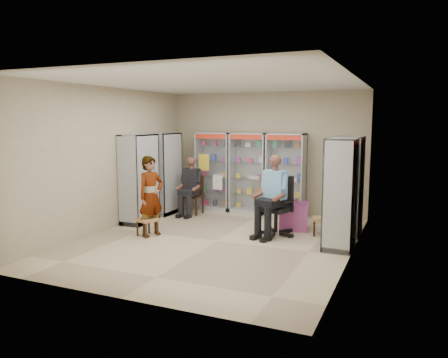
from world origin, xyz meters
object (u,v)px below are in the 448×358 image
at_px(cabinet_back_mid, 249,173).
at_px(cabinet_right_far, 349,185).
at_px(cabinet_left_near, 139,179).
at_px(cabinet_back_left, 214,171).
at_px(woven_stool_a, 322,226).
at_px(pink_trunk, 294,216).
at_px(standing_man, 151,196).
at_px(office_chair, 276,206).
at_px(cabinet_left_far, 165,174).
at_px(wooden_chair, 193,195).
at_px(cabinet_right_near, 340,194).
at_px(seated_shopkeeper, 275,198).
at_px(woven_stool_b, 147,227).
at_px(cabinet_back_right, 286,175).

xyz_separation_m(cabinet_back_mid, cabinet_right_far, (2.58, -1.13, 0.00)).
bearing_deg(cabinet_right_far, cabinet_left_near, 101.41).
height_order(cabinet_back_left, woven_stool_a, cabinet_back_left).
relative_size(cabinet_right_far, pink_trunk, 3.43).
xyz_separation_m(cabinet_right_far, standing_man, (-3.61, -1.75, -0.20)).
bearing_deg(cabinet_left_near, cabinet_right_far, 101.41).
bearing_deg(standing_man, office_chair, -47.31).
relative_size(cabinet_back_mid, cabinet_right_far, 1.00).
relative_size(cabinet_back_mid, cabinet_left_far, 1.00).
distance_m(office_chair, pink_trunk, 0.72).
relative_size(cabinet_back_mid, cabinet_left_near, 1.00).
distance_m(cabinet_left_far, wooden_chair, 0.89).
distance_m(cabinet_back_mid, cabinet_right_near, 3.41).
bearing_deg(cabinet_right_far, seated_shopkeeper, 120.02).
bearing_deg(woven_stool_a, cabinet_left_near, -172.21).
relative_size(cabinet_left_near, woven_stool_b, 5.58).
height_order(cabinet_right_near, pink_trunk, cabinet_right_near).
height_order(cabinet_back_mid, woven_stool_a, cabinet_back_mid).
bearing_deg(cabinet_right_near, cabinet_back_left, 57.72).
distance_m(cabinet_left_near, seated_shopkeeper, 3.16).
height_order(cabinet_back_mid, standing_man, cabinet_back_mid).
height_order(office_chair, woven_stool_b, office_chair).
bearing_deg(woven_stool_a, standing_man, -156.12).
xyz_separation_m(cabinet_back_left, standing_man, (-0.08, -2.88, -0.20)).
bearing_deg(cabinet_right_far, cabinet_back_mid, 66.35).
xyz_separation_m(office_chair, standing_man, (-2.29, -1.04, 0.20)).
bearing_deg(cabinet_left_near, woven_stool_a, 97.79).
xyz_separation_m(cabinet_right_far, cabinet_left_far, (-4.46, 0.20, 0.00)).
relative_size(office_chair, woven_stool_b, 3.36).
height_order(cabinet_back_left, cabinet_back_mid, same).
height_order(wooden_chair, seated_shopkeeper, seated_shopkeeper).
height_order(cabinet_left_near, pink_trunk, cabinet_left_near).
distance_m(cabinet_left_far, cabinet_left_near, 1.10).
bearing_deg(seated_shopkeeper, pink_trunk, 90.33).
distance_m(cabinet_right_far, woven_stool_b, 4.17).
relative_size(wooden_chair, seated_shopkeeper, 0.61).
relative_size(cabinet_left_near, seated_shopkeeper, 1.31).
distance_m(wooden_chair, office_chair, 2.71).
distance_m(cabinet_left_near, woven_stool_a, 4.12).
height_order(cabinet_left_near, standing_man, cabinet_left_near).
height_order(cabinet_right_near, cabinet_left_near, same).
relative_size(woven_stool_b, standing_man, 0.22).
xyz_separation_m(cabinet_back_mid, standing_man, (-1.03, -2.88, -0.20)).
bearing_deg(cabinet_right_far, office_chair, 118.36).
relative_size(cabinet_right_far, woven_stool_b, 5.58).
relative_size(cabinet_left_far, woven_stool_b, 5.58).
relative_size(cabinet_back_right, cabinet_right_far, 1.00).
bearing_deg(cabinet_back_right, pink_trunk, -66.84).
bearing_deg(cabinet_right_far, cabinet_left_far, 87.43).
bearing_deg(cabinet_left_far, standing_man, 23.71).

